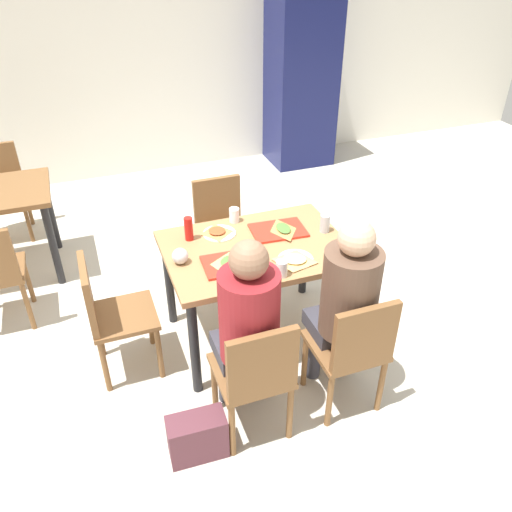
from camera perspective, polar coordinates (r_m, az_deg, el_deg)
ground_plane at (r=3.81m, az=0.00°, el=-8.68°), size 10.00×10.00×0.02m
back_wall at (r=6.05m, az=-11.30°, el=21.85°), size 10.00×0.10×2.80m
main_table at (r=3.40m, az=0.00°, el=-0.32°), size 1.17×0.84×0.75m
chair_near_left at (r=2.84m, az=0.02°, el=-12.69°), size 0.40×0.40×0.84m
chair_near_right at (r=3.04m, az=10.62°, el=-9.74°), size 0.40×0.40×0.84m
chair_far_side at (r=4.14m, az=-3.84°, el=3.58°), size 0.40×0.40×0.84m
chair_left_end at (r=3.36m, az=-15.85°, el=-5.79°), size 0.40×0.40×0.84m
person_in_red at (r=2.77m, az=-0.98°, el=-7.19°), size 0.32×0.42×1.25m
person_in_brown_jacket at (r=2.97m, az=9.80°, el=-4.56°), size 0.32×0.42×1.25m
tray_red_near at (r=3.17m, az=-2.57°, el=-0.81°), size 0.37×0.28×0.02m
tray_red_far at (r=3.51m, az=2.44°, el=2.83°), size 0.38×0.29×0.02m
paper_plate_center at (r=3.49m, az=-4.03°, el=2.50°), size 0.22×0.22×0.01m
paper_plate_near_edge at (r=3.22m, az=4.35°, el=-0.35°), size 0.22×0.22×0.01m
pizza_slice_a at (r=3.15m, az=-2.78°, el=-0.76°), size 0.24×0.26×0.02m
pizza_slice_b at (r=3.49m, az=3.00°, el=3.00°), size 0.15×0.23×0.02m
pizza_slice_c at (r=3.48m, az=-4.29°, el=2.68°), size 0.18×0.19×0.02m
pizza_slice_d at (r=3.20m, az=4.26°, el=-0.40°), size 0.27×0.26×0.02m
plastic_cup_a at (r=3.61m, az=-2.40°, el=4.50°), size 0.07×0.07×0.10m
plastic_cup_b at (r=3.05m, az=2.82°, el=-1.38°), size 0.07×0.07×0.10m
soda_can at (r=3.51m, az=7.56°, el=3.57°), size 0.07×0.07×0.12m
condiment_bottle at (r=3.41m, az=-7.39°, el=2.98°), size 0.06×0.06×0.16m
foil_bundle at (r=3.19m, az=-8.30°, el=-0.00°), size 0.10×0.10×0.10m
handbag at (r=3.04m, az=-6.44°, el=-19.07°), size 0.33×0.17×0.28m
drink_fridge at (r=6.28m, az=4.95°, el=18.52°), size 0.70×0.60×1.90m
background_chair_far at (r=5.30m, az=-26.17°, el=7.05°), size 0.40×0.40×0.84m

